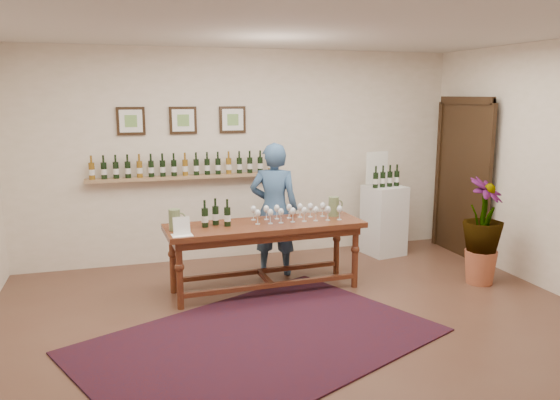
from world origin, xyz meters
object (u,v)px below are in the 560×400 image
object	(u,v)px
display_pedestal	(384,220)
person	(274,209)
potted_plant	(483,231)
tasting_table	(265,233)

from	to	relation	value
display_pedestal	person	world-z (taller)	person
potted_plant	person	size ratio (longest dim) A/B	0.66
tasting_table	person	bearing A→B (deg)	61.73
tasting_table	display_pedestal	bearing A→B (deg)	22.85
tasting_table	display_pedestal	distance (m)	2.19
display_pedestal	person	xyz separation A→B (m)	(-1.71, -0.38, 0.34)
tasting_table	potted_plant	xyz separation A→B (m)	(2.50, -0.52, -0.03)
tasting_table	person	xyz separation A→B (m)	(0.27, 0.55, 0.15)
tasting_table	person	size ratio (longest dim) A/B	1.37
tasting_table	potted_plant	size ratio (longest dim) A/B	2.07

